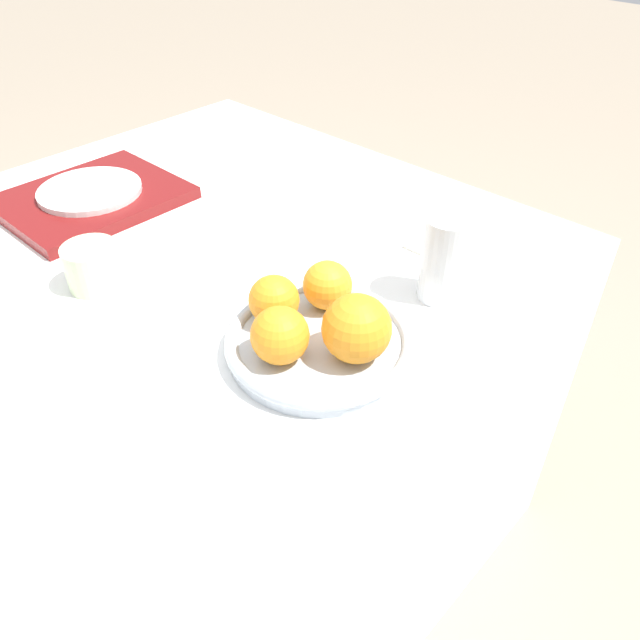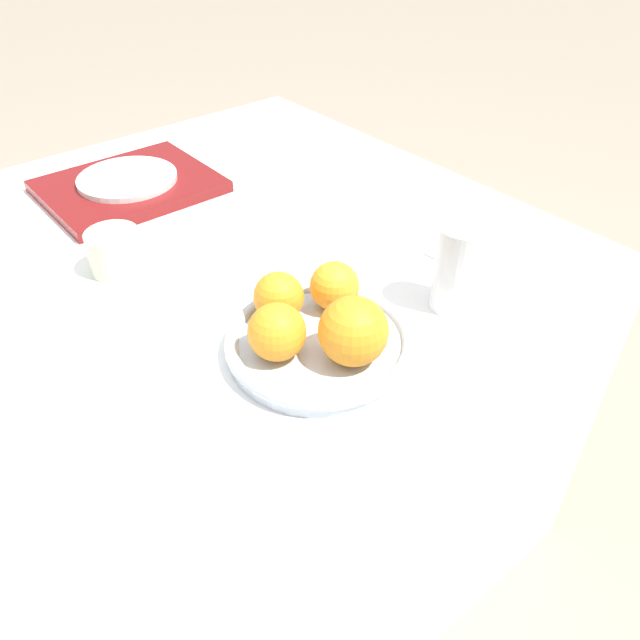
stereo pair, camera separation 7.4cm
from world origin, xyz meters
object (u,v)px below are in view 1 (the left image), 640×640
Objects in this scene: orange_3 at (280,335)px; napkin at (457,240)px; serving_tray at (92,198)px; orange_0 at (357,328)px; orange_2 at (327,285)px; fruit_platter at (320,343)px; orange_1 at (274,300)px; side_plate at (90,191)px; cup_0 at (93,266)px; water_glass at (445,259)px.

orange_3 reaches higher than napkin.
orange_0 is at bearing -90.72° from serving_tray.
orange_2 is at bearing 15.06° from orange_3.
orange_2 is at bearing 35.49° from fruit_platter.
orange_1 is 0.49m from side_plate.
orange_2 reaches higher than side_plate.
orange_0 is 0.40m from cup_0.
cup_0 is at bearing 120.39° from orange_2.
napkin is (0.35, -0.05, -0.05)m from orange_1.
orange_3 is 0.26m from water_glass.
orange_3 is 0.57× the size of water_glass.
orange_3 is 0.40m from napkin.
orange_2 is 0.52m from side_plate.
orange_2 is 0.45× the size of napkin.
orange_2 reaches higher than napkin.
serving_tray is at bearing 89.28° from orange_0.
orange_3 is at bearing -97.45° from side_plate.
water_glass is at bearing -29.60° from orange_2.
orange_3 is 0.33m from cup_0.
orange_3 reaches higher than orange_1.
orange_0 is (0.01, -0.05, 0.05)m from fruit_platter.
cup_0 is at bearing 130.16° from water_glass.
cup_0 reaches higher than napkin.
orange_3 reaches higher than fruit_platter.
orange_0 is at bearing -176.80° from water_glass.
side_plate is (0.07, 0.54, -0.03)m from orange_3.
napkin is (0.33, 0.07, -0.06)m from orange_0.
orange_1 is 0.53× the size of water_glass.
water_glass reaches higher than side_plate.
fruit_platter is at bearing -80.72° from orange_1.
side_plate is at bearing 107.33° from water_glass.
orange_0 is at bearing -43.91° from orange_3.
fruit_platter is at bearing -11.00° from orange_3.
orange_1 is 1.00× the size of orange_2.
orange_3 is 0.55m from serving_tray.
napkin is at bearing 3.81° from fruit_platter.
serving_tray is (0.07, 0.54, -0.04)m from orange_3.
water_glass is at bearing -49.84° from cup_0.
orange_0 is 0.61m from serving_tray.
water_glass is at bearing 3.20° from orange_0.
orange_0 is 1.28× the size of orange_1.
orange_1 is at bearing -93.12° from serving_tray.
fruit_platter is at bearing -71.40° from cup_0.
orange_1 is at bearing 153.13° from water_glass.
side_plate is (-0.04, 0.51, -0.03)m from orange_2.
water_glass is at bearing -72.67° from side_plate.
serving_tray is 1.65× the size of side_plate.
orange_3 is at bearing 168.89° from water_glass.
orange_1 is 0.22× the size of serving_tray.
water_glass is 0.48m from cup_0.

